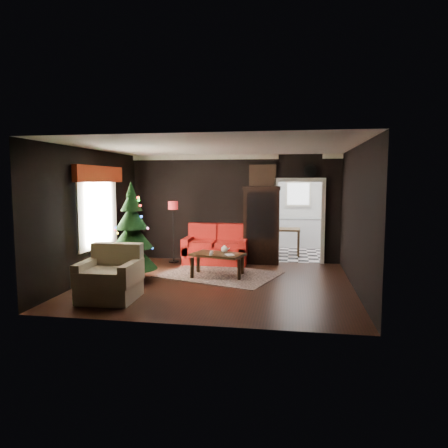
% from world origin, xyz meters
% --- Properties ---
extents(floor, '(5.50, 5.50, 0.00)m').
position_xyz_m(floor, '(0.00, 0.00, 0.00)').
color(floor, black).
rests_on(floor, ground).
extents(ceiling, '(5.50, 5.50, 0.00)m').
position_xyz_m(ceiling, '(0.00, 0.00, 2.80)').
color(ceiling, white).
rests_on(ceiling, ground).
extents(wall_back, '(5.50, 0.00, 5.50)m').
position_xyz_m(wall_back, '(0.00, 2.50, 1.40)').
color(wall_back, black).
rests_on(wall_back, ground).
extents(wall_front, '(5.50, 0.00, 5.50)m').
position_xyz_m(wall_front, '(0.00, -2.50, 1.40)').
color(wall_front, black).
rests_on(wall_front, ground).
extents(wall_left, '(0.00, 5.50, 5.50)m').
position_xyz_m(wall_left, '(-2.75, 0.00, 1.40)').
color(wall_left, black).
rests_on(wall_left, ground).
extents(wall_right, '(0.00, 5.50, 5.50)m').
position_xyz_m(wall_right, '(2.75, 0.00, 1.40)').
color(wall_right, black).
rests_on(wall_right, ground).
extents(doorway, '(1.10, 0.10, 2.10)m').
position_xyz_m(doorway, '(1.70, 2.50, 1.05)').
color(doorway, silver).
rests_on(doorway, ground).
extents(left_window, '(0.05, 1.60, 1.40)m').
position_xyz_m(left_window, '(-2.71, 0.20, 1.45)').
color(left_window, white).
rests_on(left_window, wall_left).
extents(valance, '(0.12, 2.10, 0.35)m').
position_xyz_m(valance, '(-2.63, 0.20, 2.27)').
color(valance, maroon).
rests_on(valance, wall_left).
extents(kitchen_floor, '(3.00, 3.00, 0.00)m').
position_xyz_m(kitchen_floor, '(1.70, 4.00, 0.00)').
color(kitchen_floor, white).
rests_on(kitchen_floor, ground).
extents(kitchen_window, '(0.70, 0.06, 0.70)m').
position_xyz_m(kitchen_window, '(1.70, 5.45, 1.70)').
color(kitchen_window, white).
rests_on(kitchen_window, ground).
extents(rug, '(2.94, 2.51, 0.01)m').
position_xyz_m(rug, '(-0.09, 0.78, 0.01)').
color(rug, '#453640').
rests_on(rug, ground).
extents(loveseat, '(1.70, 0.90, 1.00)m').
position_xyz_m(loveseat, '(-0.40, 2.05, 0.50)').
color(loveseat, maroon).
rests_on(loveseat, ground).
extents(curio_cabinet, '(0.90, 0.45, 1.90)m').
position_xyz_m(curio_cabinet, '(0.75, 2.27, 0.95)').
color(curio_cabinet, black).
rests_on(curio_cabinet, ground).
extents(floor_lamp, '(0.29, 0.29, 1.56)m').
position_xyz_m(floor_lamp, '(-1.46, 1.79, 0.83)').
color(floor_lamp, black).
rests_on(floor_lamp, ground).
extents(christmas_tree, '(1.05, 1.05, 1.99)m').
position_xyz_m(christmas_tree, '(-1.79, -0.10, 1.05)').
color(christmas_tree, black).
rests_on(christmas_tree, ground).
extents(armchair, '(1.03, 1.03, 1.02)m').
position_xyz_m(armchair, '(-1.68, -1.47, 0.46)').
color(armchair, tan).
rests_on(armchair, ground).
extents(coffee_table, '(1.26, 0.95, 0.51)m').
position_xyz_m(coffee_table, '(-0.09, 0.63, 0.27)').
color(coffee_table, '#361E15').
rests_on(coffee_table, rug).
extents(teapot, '(0.22, 0.22, 0.16)m').
position_xyz_m(teapot, '(0.03, 0.75, 0.60)').
color(teapot, silver).
rests_on(teapot, coffee_table).
extents(cup_a, '(0.09, 0.09, 0.06)m').
position_xyz_m(cup_a, '(-0.23, 0.59, 0.55)').
color(cup_a, white).
rests_on(cup_a, coffee_table).
extents(cup_b, '(0.09, 0.09, 0.06)m').
position_xyz_m(cup_b, '(-0.20, 0.38, 0.55)').
color(cup_b, silver).
rests_on(cup_b, coffee_table).
extents(book, '(0.16, 0.09, 0.23)m').
position_xyz_m(book, '(0.12, 0.41, 0.63)').
color(book, gray).
rests_on(book, coffee_table).
extents(wall_clock, '(0.32, 0.32, 0.06)m').
position_xyz_m(wall_clock, '(1.95, 2.45, 2.38)').
color(wall_clock, white).
rests_on(wall_clock, wall_back).
extents(painting, '(0.62, 0.05, 0.52)m').
position_xyz_m(painting, '(0.75, 2.46, 2.25)').
color(painting, tan).
rests_on(painting, wall_back).
extents(kitchen_counter, '(1.80, 0.60, 0.90)m').
position_xyz_m(kitchen_counter, '(1.70, 5.20, 0.45)').
color(kitchen_counter, white).
rests_on(kitchen_counter, ground).
extents(kitchen_table, '(0.70, 0.70, 0.75)m').
position_xyz_m(kitchen_table, '(1.40, 3.70, 0.38)').
color(kitchen_table, brown).
rests_on(kitchen_table, ground).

